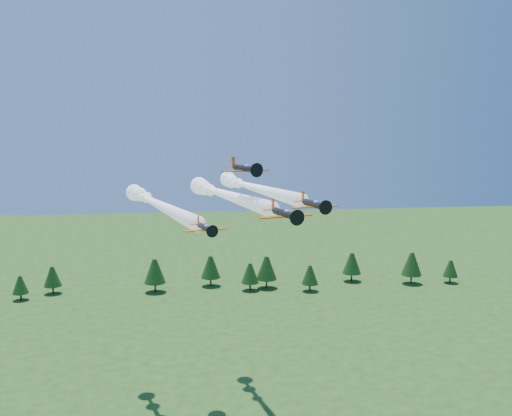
{
  "coord_description": "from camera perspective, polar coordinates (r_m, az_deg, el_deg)",
  "views": [
    {
      "loc": [
        -12.44,
        -86.69,
        57.24
      ],
      "look_at": [
        -0.69,
        0.0,
        44.84
      ],
      "focal_mm": 40.0,
      "sensor_mm": 36.0,
      "label": 1
    }
  ],
  "objects": [
    {
      "name": "treeline",
      "position": [
        204.5,
        -0.89,
        -6.24
      ],
      "size": [
        170.24,
        17.86,
        11.79
      ],
      "color": "#382314",
      "rests_on": "ground"
    },
    {
      "name": "plane_lead",
      "position": [
        106.83,
        -3.36,
        1.44
      ],
      "size": [
        16.94,
        47.46,
        3.7
      ],
      "rotation": [
        0.0,
        0.0,
        0.26
      ],
      "color": "black",
      "rests_on": "ground"
    },
    {
      "name": "plane_right",
      "position": [
        120.41,
        -0.38,
        2.12
      ],
      "size": [
        16.6,
        52.05,
        3.7
      ],
      "rotation": [
        0.0,
        0.0,
        0.23
      ],
      "color": "black",
      "rests_on": "ground"
    },
    {
      "name": "plane_slot",
      "position": [
        93.91,
        -1.17,
        3.97
      ],
      "size": [
        8.15,
        9.13,
        2.89
      ],
      "rotation": [
        0.0,
        0.0,
        0.36
      ],
      "color": "black",
      "rests_on": "ground"
    },
    {
      "name": "plane_left",
      "position": [
        113.47,
        -10.03,
        0.51
      ],
      "size": [
        18.71,
        52.75,
        3.7
      ],
      "rotation": [
        0.0,
        0.0,
        0.28
      ],
      "color": "black",
      "rests_on": "ground"
    }
  ]
}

